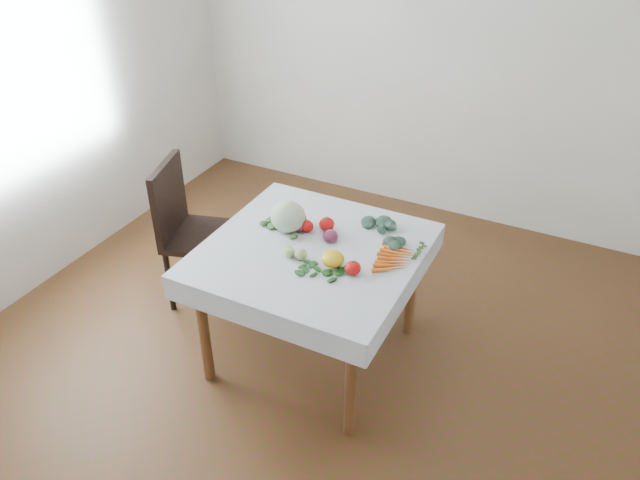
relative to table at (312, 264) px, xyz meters
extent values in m
plane|color=#57311B|center=(0.00, 0.00, -0.65)|extent=(4.00, 4.00, 0.00)
cube|color=beige|center=(0.00, 2.00, 0.70)|extent=(4.00, 0.04, 2.70)
cube|color=beige|center=(-2.00, 0.00, 0.70)|extent=(0.04, 4.00, 2.70)
cube|color=brown|center=(0.00, 0.00, 0.08)|extent=(1.00, 1.00, 0.04)
cylinder|color=brown|center=(-0.44, -0.44, -0.30)|extent=(0.06, 0.06, 0.71)
cylinder|color=brown|center=(0.44, -0.44, -0.30)|extent=(0.06, 0.06, 0.71)
cylinder|color=brown|center=(-0.44, 0.44, -0.30)|extent=(0.06, 0.06, 0.71)
cylinder|color=brown|center=(0.44, 0.44, -0.30)|extent=(0.06, 0.06, 0.71)
cube|color=white|center=(0.00, 0.00, 0.10)|extent=(1.12, 1.12, 0.01)
cube|color=black|center=(-0.88, 0.19, -0.19)|extent=(0.54, 0.54, 0.04)
cube|color=black|center=(-1.07, 0.13, 0.07)|extent=(0.16, 0.43, 0.48)
cylinder|color=black|center=(-1.01, -0.04, -0.43)|extent=(0.04, 0.04, 0.45)
cylinder|color=black|center=(-0.65, 0.06, -0.43)|extent=(0.04, 0.04, 0.45)
cylinder|color=black|center=(-1.11, 0.31, -0.43)|extent=(0.04, 0.04, 0.45)
cylinder|color=black|center=(-0.76, 0.42, -0.43)|extent=(0.04, 0.04, 0.45)
ellipsoid|color=#B6C7A6|center=(-0.20, 0.11, 0.19)|extent=(0.20, 0.20, 0.18)
ellipsoid|color=red|center=(-0.18, 0.19, 0.14)|extent=(0.10, 0.10, 0.08)
ellipsoid|color=red|center=(-0.01, 0.20, 0.14)|extent=(0.10, 0.10, 0.08)
ellipsoid|color=red|center=(-0.11, 0.14, 0.14)|extent=(0.10, 0.10, 0.07)
ellipsoid|color=red|center=(0.29, -0.11, 0.14)|extent=(0.10, 0.10, 0.07)
ellipsoid|color=yellow|center=(-0.21, 0.16, 0.14)|extent=(0.14, 0.14, 0.08)
ellipsoid|color=yellow|center=(0.17, -0.09, 0.14)|extent=(0.14, 0.14, 0.08)
ellipsoid|color=#58193A|center=(-0.14, 0.12, 0.13)|extent=(0.08, 0.08, 0.06)
ellipsoid|color=#58193A|center=(0.06, 0.11, 0.14)|extent=(0.10, 0.10, 0.07)
ellipsoid|color=#B0C571|center=(-0.05, -0.14, 0.13)|extent=(0.05, 0.05, 0.05)
ellipsoid|color=#B0C571|center=(-0.08, -0.11, 0.13)|extent=(0.05, 0.05, 0.05)
ellipsoid|color=#B0C571|center=(-0.08, -0.19, 0.13)|extent=(0.05, 0.05, 0.05)
cone|color=#F6561B|center=(0.43, 0.20, 0.12)|extent=(0.19, 0.03, 0.03)
cone|color=#F6561B|center=(0.43, 0.17, 0.12)|extent=(0.19, 0.04, 0.03)
cone|color=#F6561B|center=(0.43, 0.14, 0.12)|extent=(0.19, 0.06, 0.03)
cone|color=#F6561B|center=(0.43, 0.11, 0.12)|extent=(0.19, 0.08, 0.03)
cone|color=#F6561B|center=(0.43, 0.08, 0.12)|extent=(0.19, 0.09, 0.03)
cone|color=#F6561B|center=(0.43, 0.05, 0.12)|extent=(0.18, 0.10, 0.03)
cone|color=#F6561B|center=(0.43, 0.02, 0.12)|extent=(0.18, 0.12, 0.03)
cone|color=#F6561B|center=(0.43, -0.01, 0.12)|extent=(0.17, 0.13, 0.03)
ellipsoid|color=#345644|center=(0.29, 0.29, 0.12)|extent=(0.06, 0.06, 0.04)
ellipsoid|color=#345644|center=(0.25, 0.31, 0.12)|extent=(0.06, 0.06, 0.04)
ellipsoid|color=#345644|center=(0.27, 0.26, 0.12)|extent=(0.06, 0.06, 0.04)
ellipsoid|color=#345644|center=(0.31, 0.32, 0.12)|extent=(0.06, 0.06, 0.04)
ellipsoid|color=#345644|center=(0.21, 0.29, 0.12)|extent=(0.06, 0.06, 0.04)
ellipsoid|color=#345644|center=(0.33, 0.25, 0.12)|extent=(0.06, 0.06, 0.04)
ellipsoid|color=#345644|center=(0.26, 0.36, 0.12)|extent=(0.06, 0.06, 0.04)
ellipsoid|color=#345644|center=(0.21, 0.23, 0.12)|extent=(0.06, 0.06, 0.04)
ellipsoid|color=#345644|center=(0.37, 0.31, 0.12)|extent=(0.06, 0.06, 0.04)
ellipsoid|color=#345644|center=(0.17, 0.34, 0.12)|extent=(0.06, 0.06, 0.04)
ellipsoid|color=#345644|center=(0.30, 0.19, 0.12)|extent=(0.06, 0.06, 0.04)
ellipsoid|color=#345644|center=(0.33, 0.39, 0.12)|extent=(0.06, 0.06, 0.04)
ellipsoid|color=#345644|center=(0.13, 0.25, 0.12)|extent=(0.06, 0.06, 0.04)
ellipsoid|color=#1A531B|center=(0.16, -0.15, 0.11)|extent=(0.05, 0.03, 0.01)
ellipsoid|color=#1A531B|center=(0.13, -0.13, 0.11)|extent=(0.05, 0.03, 0.01)
ellipsoid|color=#1A531B|center=(0.14, -0.17, 0.11)|extent=(0.05, 0.03, 0.01)
ellipsoid|color=#1A531B|center=(0.17, -0.12, 0.11)|extent=(0.05, 0.03, 0.01)
ellipsoid|color=#1A531B|center=(0.10, -0.15, 0.11)|extent=(0.05, 0.03, 0.01)
ellipsoid|color=#1A531B|center=(0.18, -0.17, 0.11)|extent=(0.05, 0.03, 0.01)
ellipsoid|color=#1A531B|center=(0.14, -0.10, 0.11)|extent=(0.05, 0.03, 0.01)
ellipsoid|color=#1A531B|center=(0.11, -0.18, 0.11)|extent=(0.05, 0.03, 0.01)
ellipsoid|color=#1A531B|center=(0.20, -0.13, 0.11)|extent=(0.05, 0.03, 0.01)
ellipsoid|color=#1A531B|center=(0.08, -0.12, 0.11)|extent=(0.05, 0.03, 0.01)
ellipsoid|color=#1A531B|center=(0.16, -0.20, 0.11)|extent=(0.05, 0.03, 0.01)
ellipsoid|color=#1A531B|center=(0.18, -0.08, 0.11)|extent=(0.05, 0.03, 0.01)
ellipsoid|color=#1A531B|center=(0.06, -0.17, 0.11)|extent=(0.05, 0.03, 0.01)
ellipsoid|color=#1A531B|center=(0.23, -0.17, 0.11)|extent=(0.05, 0.03, 0.01)
ellipsoid|color=#1A531B|center=(0.10, -0.07, 0.11)|extent=(0.05, 0.03, 0.01)
ellipsoid|color=#1A531B|center=(0.11, -0.23, 0.11)|extent=(0.05, 0.03, 0.01)
ellipsoid|color=#1A531B|center=(0.23, -0.10, 0.11)|extent=(0.05, 0.03, 0.01)
ellipsoid|color=#427033|center=(-0.24, 0.11, 0.11)|extent=(0.05, 0.05, 0.03)
ellipsoid|color=#427033|center=(-0.26, 0.14, 0.11)|extent=(0.05, 0.05, 0.03)
ellipsoid|color=#427033|center=(-0.26, 0.09, 0.11)|extent=(0.05, 0.05, 0.03)
ellipsoid|color=#427033|center=(-0.21, 0.14, 0.11)|extent=(0.05, 0.05, 0.03)
ellipsoid|color=#427033|center=(-0.31, 0.13, 0.11)|extent=(0.05, 0.05, 0.03)
ellipsoid|color=#427033|center=(-0.21, 0.07, 0.11)|extent=(0.05, 0.05, 0.03)
ellipsoid|color=#427033|center=(-0.24, 0.19, 0.11)|extent=(0.05, 0.05, 0.03)
ellipsoid|color=#427033|center=(-0.32, 0.07, 0.11)|extent=(0.05, 0.05, 0.03)
ellipsoid|color=#427033|center=(-0.15, 0.12, 0.11)|extent=(0.05, 0.05, 0.03)
ellipsoid|color=#427033|center=(-0.34, 0.18, 0.11)|extent=(0.05, 0.05, 0.03)
camera|label=1|loc=(1.29, -2.45, 1.96)|focal=35.00mm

